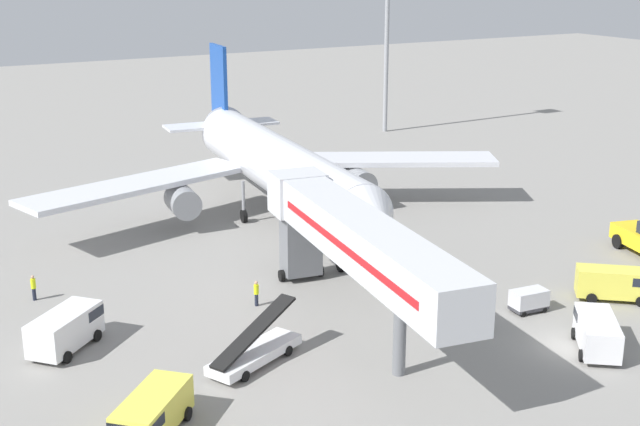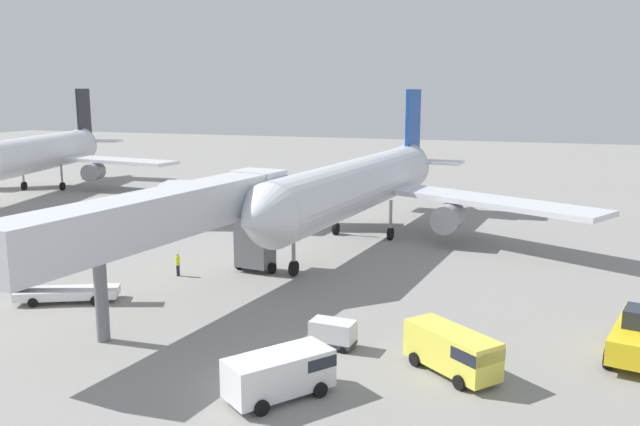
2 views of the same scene
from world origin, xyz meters
name	(u,v)px [view 2 (image 2 of 2)]	position (x,y,z in m)	size (l,w,h in m)	color
ground_plane	(270,383)	(0.00, 0.00, 0.00)	(300.00, 300.00, 0.00)	gray
airplane_at_gate	(361,185)	(-3.99, 30.20, 4.89)	(41.94, 40.46, 13.26)	silver
jet_bridge	(179,215)	(-9.56, 8.54, 5.68)	(6.34, 24.04, 7.44)	silver
belt_loader_truck	(67,290)	(-16.72, 6.70, 0.75)	(6.40, 4.31, 3.04)	white
service_van_mid_center	(282,372)	(1.05, -1.05, 1.14)	(4.42, 4.98, 1.98)	white
service_van_far_center	(38,247)	(-25.25, 13.71, 1.26)	(4.96, 4.79, 2.21)	white
service_van_outer_left	(454,350)	(7.82, 3.68, 1.20)	(4.97, 4.51, 2.10)	#E5DB4C
baggage_cart_far_left	(333,333)	(1.45, 4.97, 0.80)	(2.37, 1.43, 1.44)	#38383D
ground_crew_worker_foreground	(178,264)	(-13.19, 14.11, 0.89)	(0.45, 0.45, 1.69)	#1E2333
ground_crew_worker_midground	(103,230)	(-25.48, 21.96, 0.91)	(0.45, 0.45, 1.72)	#1E2333
airplane_background	(39,154)	(-51.65, 43.90, 4.94)	(36.72, 36.82, 13.36)	silver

